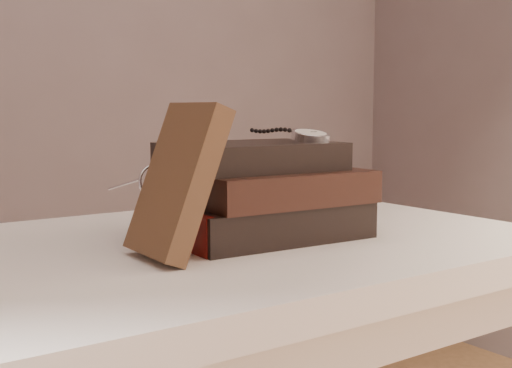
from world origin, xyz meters
TOP-DOWN VIEW (x-y plane):
  - table at (0.00, 0.35)m, footprint 1.00×0.60m
  - book_stack at (0.11, 0.32)m, footprint 0.28×0.20m
  - journal at (-0.05, 0.27)m, footprint 0.10×0.12m
  - pocket_watch at (0.18, 0.31)m, footprint 0.06×0.16m
  - eyeglasses at (0.02, 0.42)m, footprint 0.12×0.13m

SIDE VIEW (x-z plane):
  - table at x=0.00m, z-range 0.28..1.03m
  - book_stack at x=0.11m, z-range 0.75..0.88m
  - eyeglasses at x=0.02m, z-range 0.80..0.85m
  - journal at x=-0.05m, z-range 0.75..0.94m
  - pocket_watch at x=0.18m, z-range 0.88..0.90m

